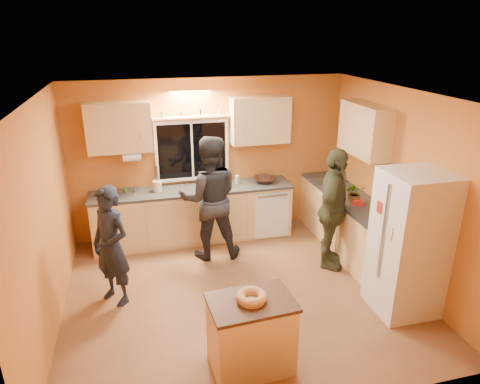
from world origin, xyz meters
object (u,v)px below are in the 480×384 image
object	(u,v)px
refrigerator	(409,244)
person_right	(333,210)
person_center	(210,198)
person_left	(111,246)
island	(251,334)

from	to	relation	value
refrigerator	person_right	size ratio (longest dim) A/B	1.01
refrigerator	person_right	bearing A→B (deg)	109.96
refrigerator	person_center	world-z (taller)	person_center
person_left	person_right	xyz separation A→B (m)	(3.05, 0.14, 0.11)
island	person_center	xyz separation A→B (m)	(0.03, 2.43, 0.53)
island	person_center	size ratio (longest dim) A/B	0.46
refrigerator	island	distance (m)	2.23
refrigerator	island	size ratio (longest dim) A/B	2.06
island	person_center	distance (m)	2.49
person_right	island	bearing A→B (deg)	170.16
person_center	person_right	bearing A→B (deg)	161.71
island	refrigerator	bearing A→B (deg)	10.34
refrigerator	person_center	xyz separation A→B (m)	(-2.08, 1.91, 0.05)
person_right	person_left	bearing A→B (deg)	127.48
island	person_center	bearing A→B (deg)	85.67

